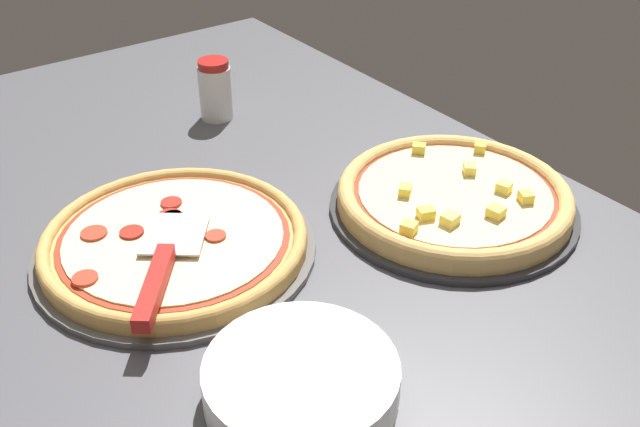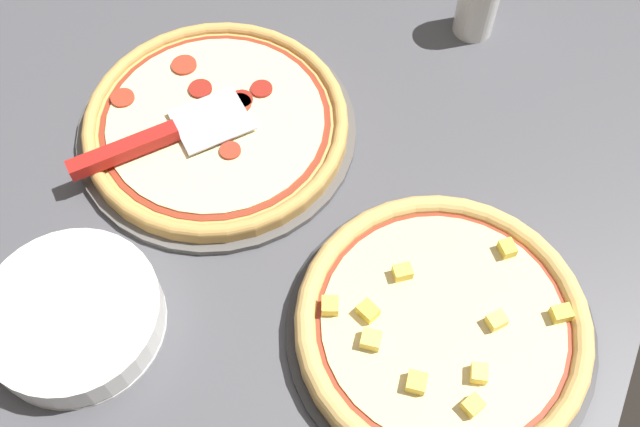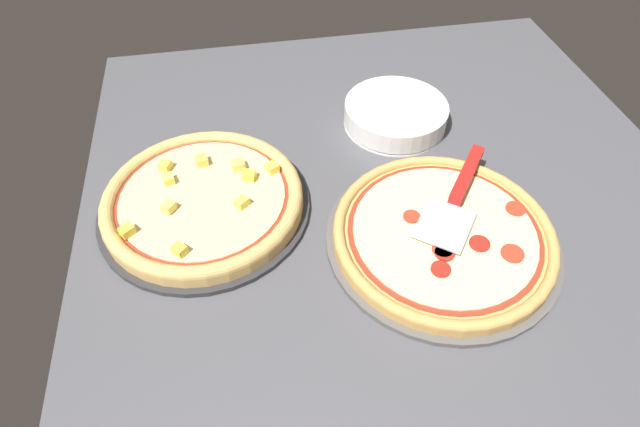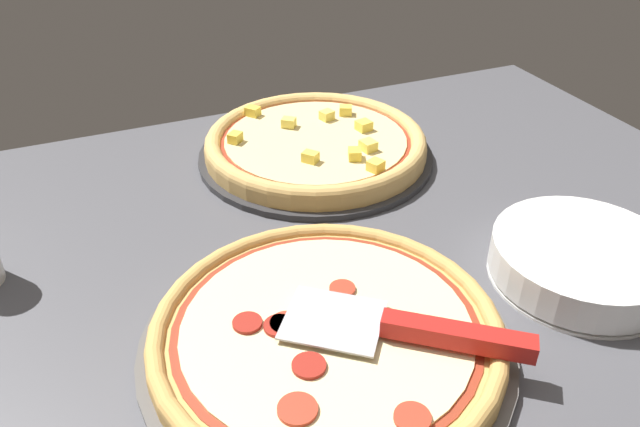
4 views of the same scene
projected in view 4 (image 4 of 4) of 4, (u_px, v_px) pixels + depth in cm
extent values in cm
cube|color=#4C4C51|center=(277.00, 338.00, 68.82)|extent=(148.57, 111.86, 3.60)
cylinder|color=#565451|center=(327.00, 343.00, 64.99)|extent=(38.92, 38.92, 1.00)
cylinder|color=tan|center=(327.00, 334.00, 64.27)|extent=(36.58, 36.58, 1.59)
torus|color=tan|center=(327.00, 328.00, 63.83)|extent=(36.58, 36.58, 1.90)
cylinder|color=maroon|center=(327.00, 328.00, 63.79)|extent=(31.80, 31.80, 0.15)
cylinder|color=beige|center=(327.00, 327.00, 63.72)|extent=(30.00, 30.00, 0.40)
cylinder|color=#B73823|center=(298.00, 409.00, 54.64)|extent=(3.64, 3.64, 0.40)
cylinder|color=maroon|center=(310.00, 365.00, 58.87)|extent=(3.32, 3.32, 0.40)
cylinder|color=#B73823|center=(412.00, 418.00, 53.89)|extent=(3.30, 3.30, 0.40)
cylinder|color=maroon|center=(279.00, 326.00, 63.30)|extent=(3.23, 3.23, 0.40)
cylinder|color=#B73823|center=(288.00, 323.00, 63.67)|extent=(3.41, 3.41, 0.40)
cylinder|color=#B73823|center=(342.00, 289.00, 68.11)|extent=(2.88, 2.88, 0.40)
cylinder|color=maroon|center=(247.00, 323.00, 63.66)|extent=(3.09, 3.09, 0.40)
cylinder|color=#2D2D30|center=(316.00, 155.00, 99.51)|extent=(37.12, 37.12, 1.00)
cylinder|color=#DBAD60|center=(316.00, 146.00, 98.67)|extent=(34.90, 34.90, 2.06)
torus|color=#DBAD60|center=(316.00, 141.00, 98.10)|extent=(34.90, 34.90, 2.53)
cylinder|color=maroon|center=(316.00, 140.00, 98.06)|extent=(30.33, 30.33, 0.15)
cylinder|color=beige|center=(316.00, 139.00, 97.99)|extent=(28.61, 28.61, 0.40)
cube|color=#F9E05B|center=(368.00, 146.00, 94.17)|extent=(2.47, 2.60, 1.51)
cube|color=yellow|center=(355.00, 154.00, 91.89)|extent=(2.53, 2.77, 1.51)
cube|color=yellow|center=(235.00, 138.00, 96.41)|extent=(2.67, 2.66, 1.51)
cube|color=#F9E05B|center=(289.00, 123.00, 100.88)|extent=(2.76, 2.70, 1.51)
cube|color=yellow|center=(253.00, 111.00, 104.57)|extent=(2.81, 2.88, 1.51)
cube|color=#F9E05B|center=(327.00, 115.00, 103.25)|extent=(2.48, 2.35, 1.51)
cube|color=#F4D64C|center=(310.00, 157.00, 91.18)|extent=(2.72, 2.79, 1.51)
cube|color=#F4D64C|center=(346.00, 110.00, 104.89)|extent=(2.66, 2.54, 1.51)
cube|color=#F4D64C|center=(376.00, 166.00, 89.01)|extent=(2.68, 2.65, 1.51)
cube|color=#F4D64C|center=(364.00, 126.00, 99.97)|extent=(2.56, 2.52, 1.51)
cube|color=#B7B7BC|center=(333.00, 320.00, 63.38)|extent=(12.81, 12.52, 0.24)
cube|color=red|center=(457.00, 336.00, 60.25)|extent=(13.10, 10.85, 2.00)
cylinder|color=white|center=(577.00, 275.00, 74.60)|extent=(21.21, 21.21, 0.70)
cylinder|color=white|center=(579.00, 270.00, 74.21)|extent=(21.21, 21.21, 0.70)
cylinder|color=white|center=(580.00, 266.00, 73.82)|extent=(21.21, 21.21, 0.70)
cylinder|color=white|center=(582.00, 261.00, 73.44)|extent=(21.21, 21.21, 0.70)
cylinder|color=white|center=(583.00, 256.00, 73.05)|extent=(21.21, 21.21, 0.70)
cylinder|color=white|center=(584.00, 251.00, 72.66)|extent=(21.21, 21.21, 0.70)
cylinder|color=white|center=(586.00, 247.00, 72.28)|extent=(21.21, 21.21, 0.70)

